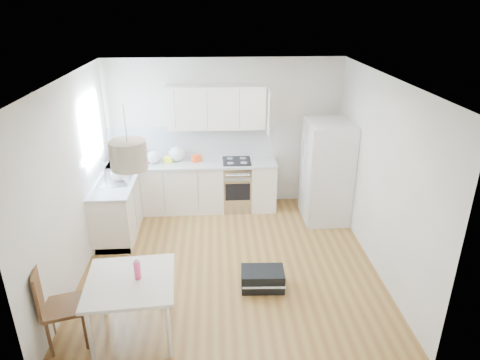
# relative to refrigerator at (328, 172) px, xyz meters

# --- Properties ---
(floor) EXTENTS (4.20, 4.20, 0.00)m
(floor) POSITION_rel_refrigerator_xyz_m (-1.74, -1.32, -0.88)
(floor) COLOR brown
(floor) RESTS_ON ground
(ceiling) EXTENTS (4.20, 4.20, 0.00)m
(ceiling) POSITION_rel_refrigerator_xyz_m (-1.74, -1.32, 1.82)
(ceiling) COLOR white
(ceiling) RESTS_ON wall_back
(wall_back) EXTENTS (4.20, 0.00, 4.20)m
(wall_back) POSITION_rel_refrigerator_xyz_m (-1.74, 0.78, 0.47)
(wall_back) COLOR beige
(wall_back) RESTS_ON floor
(wall_left) EXTENTS (0.00, 4.20, 4.20)m
(wall_left) POSITION_rel_refrigerator_xyz_m (-3.84, -1.32, 0.47)
(wall_left) COLOR beige
(wall_left) RESTS_ON floor
(wall_right) EXTENTS (0.00, 4.20, 4.20)m
(wall_right) POSITION_rel_refrigerator_xyz_m (0.36, -1.32, 0.47)
(wall_right) COLOR beige
(wall_right) RESTS_ON floor
(window_glassblock) EXTENTS (0.02, 1.00, 1.00)m
(window_glassblock) POSITION_rel_refrigerator_xyz_m (-3.83, -0.17, 0.87)
(window_glassblock) COLOR #BFE0F9
(window_glassblock) RESTS_ON wall_left
(cabinets_back) EXTENTS (3.00, 0.60, 0.88)m
(cabinets_back) POSITION_rel_refrigerator_xyz_m (-2.34, 0.48, -0.44)
(cabinets_back) COLOR white
(cabinets_back) RESTS_ON floor
(cabinets_left) EXTENTS (0.60, 1.80, 0.88)m
(cabinets_left) POSITION_rel_refrigerator_xyz_m (-3.54, -0.12, -0.44)
(cabinets_left) COLOR white
(cabinets_left) RESTS_ON floor
(counter_back) EXTENTS (3.02, 0.64, 0.04)m
(counter_back) POSITION_rel_refrigerator_xyz_m (-2.34, 0.48, 0.02)
(counter_back) COLOR #B6B9BB
(counter_back) RESTS_ON cabinets_back
(counter_left) EXTENTS (0.64, 1.82, 0.04)m
(counter_left) POSITION_rel_refrigerator_xyz_m (-3.54, -0.12, 0.02)
(counter_left) COLOR #B6B9BB
(counter_left) RESTS_ON cabinets_left
(backsplash_back) EXTENTS (3.00, 0.01, 0.58)m
(backsplash_back) POSITION_rel_refrigerator_xyz_m (-2.34, 0.77, 0.33)
(backsplash_back) COLOR white
(backsplash_back) RESTS_ON wall_back
(backsplash_left) EXTENTS (0.01, 1.80, 0.58)m
(backsplash_left) POSITION_rel_refrigerator_xyz_m (-3.83, -0.12, 0.33)
(backsplash_left) COLOR white
(backsplash_left) RESTS_ON wall_left
(upper_cabinets) EXTENTS (1.70, 0.32, 0.75)m
(upper_cabinets) POSITION_rel_refrigerator_xyz_m (-1.89, 0.62, 1.00)
(upper_cabinets) COLOR white
(upper_cabinets) RESTS_ON wall_back
(range_oven) EXTENTS (0.50, 0.61, 0.88)m
(range_oven) POSITION_rel_refrigerator_xyz_m (-1.54, 0.48, -0.44)
(range_oven) COLOR #B2B4B6
(range_oven) RESTS_ON floor
(sink) EXTENTS (0.50, 0.80, 0.16)m
(sink) POSITION_rel_refrigerator_xyz_m (-3.54, -0.17, 0.04)
(sink) COLOR #B2B4B6
(sink) RESTS_ON counter_left
(refrigerator) EXTENTS (0.84, 0.88, 1.75)m
(refrigerator) POSITION_rel_refrigerator_xyz_m (0.00, 0.00, 0.00)
(refrigerator) COLOR white
(refrigerator) RESTS_ON floor
(dining_table) EXTENTS (1.03, 1.03, 0.76)m
(dining_table) POSITION_rel_refrigerator_xyz_m (-2.89, -2.74, -0.20)
(dining_table) COLOR beige
(dining_table) RESTS_ON floor
(dining_chair) EXTENTS (0.53, 0.53, 1.03)m
(dining_chair) POSITION_rel_refrigerator_xyz_m (-3.62, -2.82, -0.36)
(dining_chair) COLOR #442814
(dining_chair) RESTS_ON floor
(drink_bottle) EXTENTS (0.10, 0.10, 0.26)m
(drink_bottle) POSITION_rel_refrigerator_xyz_m (-2.80, -2.72, 0.01)
(drink_bottle) COLOR #F34376
(drink_bottle) RESTS_ON dining_table
(gym_bag) EXTENTS (0.59, 0.40, 0.26)m
(gym_bag) POSITION_rel_refrigerator_xyz_m (-1.32, -1.96, -0.74)
(gym_bag) COLOR black
(gym_bag) RESTS_ON floor
(pendant_lamp) EXTENTS (0.43, 0.43, 0.29)m
(pendant_lamp) POSITION_rel_refrigerator_xyz_m (-2.78, -2.64, 1.30)
(pendant_lamp) COLOR #C2AE95
(pendant_lamp) RESTS_ON ceiling
(grocery_bag_a) EXTENTS (0.23, 0.19, 0.20)m
(grocery_bag_a) POSITION_rel_refrigerator_xyz_m (-3.31, 0.48, 0.15)
(grocery_bag_a) COLOR white
(grocery_bag_a) RESTS_ON counter_back
(grocery_bag_b) EXTENTS (0.25, 0.21, 0.23)m
(grocery_bag_b) POSITION_rel_refrigerator_xyz_m (-3.01, 0.46, 0.16)
(grocery_bag_b) COLOR white
(grocery_bag_b) RESTS_ON counter_back
(grocery_bag_c) EXTENTS (0.30, 0.25, 0.27)m
(grocery_bag_c) POSITION_rel_refrigerator_xyz_m (-2.61, 0.56, 0.18)
(grocery_bag_c) COLOR white
(grocery_bag_c) RESTS_ON counter_back
(grocery_bag_d) EXTENTS (0.22, 0.18, 0.19)m
(grocery_bag_d) POSITION_rel_refrigerator_xyz_m (-3.46, 0.10, 0.14)
(grocery_bag_d) COLOR white
(grocery_bag_d) RESTS_ON counter_back
(grocery_bag_e) EXTENTS (0.25, 0.22, 0.23)m
(grocery_bag_e) POSITION_rel_refrigerator_xyz_m (-3.48, -0.29, 0.16)
(grocery_bag_e) COLOR white
(grocery_bag_e) RESTS_ON counter_left
(snack_orange) EXTENTS (0.19, 0.17, 0.11)m
(snack_orange) POSITION_rel_refrigerator_xyz_m (-2.26, 0.52, 0.10)
(snack_orange) COLOR #F04215
(snack_orange) RESTS_ON counter_back
(snack_yellow) EXTENTS (0.17, 0.12, 0.10)m
(snack_yellow) POSITION_rel_refrigerator_xyz_m (-2.76, 0.50, 0.10)
(snack_yellow) COLOR #FCFF28
(snack_yellow) RESTS_ON counter_back
(snack_red) EXTENTS (0.20, 0.16, 0.12)m
(snack_red) POSITION_rel_refrigerator_xyz_m (-3.17, 0.48, 0.10)
(snack_red) COLOR red
(snack_red) RESTS_ON counter_back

